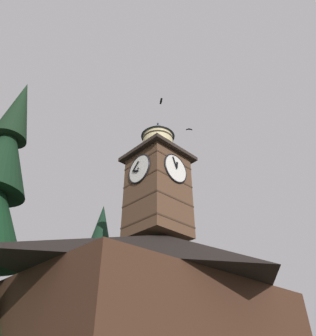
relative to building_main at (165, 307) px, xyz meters
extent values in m
pyramid|color=black|center=(0.00, 0.00, 2.28)|extent=(13.76, 8.74, 2.77)
cube|color=brown|center=(-0.24, -0.77, 6.36)|extent=(3.08, 3.08, 5.40)
cube|color=#3C291C|center=(-0.24, -0.77, 4.31)|extent=(3.12, 3.12, 0.10)
cube|color=#3C291C|center=(-0.24, -0.77, 5.66)|extent=(3.12, 3.12, 0.10)
cube|color=#3C291C|center=(-0.24, -0.77, 7.01)|extent=(3.12, 3.12, 0.10)
cube|color=#3C291C|center=(-0.24, -0.77, 8.36)|extent=(3.12, 3.12, 0.10)
cylinder|color=white|center=(-0.24, 0.80, 7.73)|extent=(1.87, 0.10, 1.87)
torus|color=black|center=(-0.24, 0.82, 7.73)|extent=(1.97, 0.10, 1.97)
cube|color=black|center=(-0.28, 0.90, 7.96)|extent=(0.20, 0.04, 0.48)
cube|color=black|center=(-0.09, 0.90, 8.08)|extent=(0.37, 0.04, 0.74)
sphere|color=black|center=(-0.24, 0.91, 7.73)|extent=(0.10, 0.10, 0.10)
cylinder|color=white|center=(1.33, -0.77, 7.73)|extent=(0.10, 1.87, 1.87)
torus|color=black|center=(1.35, -0.77, 7.73)|extent=(0.10, 1.97, 1.97)
cube|color=black|center=(1.43, -0.99, 7.65)|extent=(0.04, 0.48, 0.28)
cube|color=black|center=(1.43, -1.05, 8.00)|extent=(0.04, 0.60, 0.59)
sphere|color=black|center=(1.44, -0.77, 7.73)|extent=(0.10, 0.10, 0.10)
cube|color=#2D231E|center=(-0.24, -0.77, 9.18)|extent=(3.78, 3.78, 0.25)
cylinder|color=beige|center=(-0.24, -0.77, 10.21)|extent=(2.08, 2.08, 1.81)
cylinder|color=#2D2319|center=(-0.24, -0.77, 9.61)|extent=(2.14, 2.14, 0.10)
cylinder|color=#2D2319|center=(-0.24, -0.77, 10.21)|extent=(2.14, 2.14, 0.10)
cylinder|color=#2D2319|center=(-0.24, -0.77, 10.82)|extent=(2.14, 2.14, 0.10)
cone|color=#2D3847|center=(-0.24, -0.77, 11.68)|extent=(2.38, 2.38, 1.12)
sphere|color=#424C5B|center=(-0.24, -0.77, 12.34)|extent=(0.16, 0.16, 0.16)
cone|color=black|center=(-1.12, -8.17, -0.38)|extent=(5.27, 5.27, 3.43)
cone|color=#17311B|center=(-1.12, -8.17, 1.90)|extent=(4.08, 4.08, 3.16)
cone|color=black|center=(-1.12, -8.17, 4.29)|extent=(2.88, 2.88, 3.13)
cone|color=black|center=(-1.12, -8.17, 6.87)|extent=(1.69, 1.69, 3.45)
cone|color=black|center=(8.10, -4.29, 7.26)|extent=(3.34, 3.34, 4.75)
cone|color=black|center=(8.10, -4.29, 10.63)|extent=(1.92, 1.92, 4.53)
sphere|color=silver|center=(-16.61, -33.15, 7.80)|extent=(2.23, 2.23, 2.23)
ellipsoid|color=black|center=(-2.37, -2.58, 17.40)|extent=(0.27, 0.24, 0.13)
cube|color=black|center=(-2.48, -2.73, 17.40)|extent=(0.35, 0.40, 0.08)
cube|color=black|center=(-2.26, -2.43, 17.40)|extent=(0.35, 0.40, 0.08)
ellipsoid|color=black|center=(-4.67, -1.44, 14.78)|extent=(0.20, 0.20, 0.10)
cube|color=black|center=(-4.78, -1.34, 14.78)|extent=(0.29, 0.28, 0.14)
cube|color=black|center=(-4.56, -1.53, 14.78)|extent=(0.29, 0.28, 0.14)
camera|label=1|loc=(11.20, 11.16, -2.07)|focal=31.82mm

